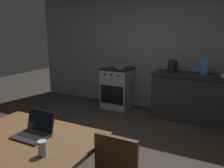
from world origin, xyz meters
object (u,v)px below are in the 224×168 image
object	(u,v)px
drinking_glass	(43,148)
cereal_box	(204,67)
laptop	(34,131)
frying_pan	(119,67)
stove_oven	(118,88)
electric_kettle	(172,66)
dining_table	(28,144)

from	to	relation	value
drinking_glass	cereal_box	bearing A→B (deg)	75.38
laptop	frying_pan	distance (m)	3.07
stove_oven	frying_pan	xyz separation A→B (m)	(0.04, -0.03, 0.48)
frying_pan	drinking_glass	world-z (taller)	frying_pan
laptop	electric_kettle	distance (m)	3.12
electric_kettle	frying_pan	bearing A→B (deg)	-178.58
stove_oven	frying_pan	distance (m)	0.48
dining_table	cereal_box	distance (m)	3.37
drinking_glass	cereal_box	distance (m)	3.41
cereal_box	frying_pan	bearing A→B (deg)	-178.40
dining_table	cereal_box	size ratio (longest dim) A/B	4.39
frying_pan	dining_table	bearing A→B (deg)	-80.34
laptop	cereal_box	world-z (taller)	cereal_box
stove_oven	dining_table	bearing A→B (deg)	-79.68
laptop	frying_pan	bearing A→B (deg)	103.80
stove_oven	laptop	world-z (taller)	laptop
dining_table	frying_pan	xyz separation A→B (m)	(-0.52, 3.08, 0.26)
electric_kettle	frying_pan	size ratio (longest dim) A/B	0.59
stove_oven	electric_kettle	distance (m)	1.32
dining_table	drinking_glass	world-z (taller)	drinking_glass
laptop	dining_table	bearing A→B (deg)	-112.74
cereal_box	drinking_glass	bearing A→B (deg)	-104.62
electric_kettle	drinking_glass	distance (m)	3.29
electric_kettle	cereal_box	distance (m)	0.59
dining_table	cereal_box	xyz separation A→B (m)	(1.21, 3.13, 0.39)
stove_oven	laptop	distance (m)	3.12
laptop	cereal_box	bearing A→B (deg)	72.40
dining_table	frying_pan	size ratio (longest dim) A/B	3.07
cereal_box	electric_kettle	bearing A→B (deg)	-178.05
frying_pan	cereal_box	xyz separation A→B (m)	(1.73, 0.05, 0.12)
drinking_glass	cereal_box	world-z (taller)	cereal_box
drinking_glass	frying_pan	bearing A→B (deg)	105.09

